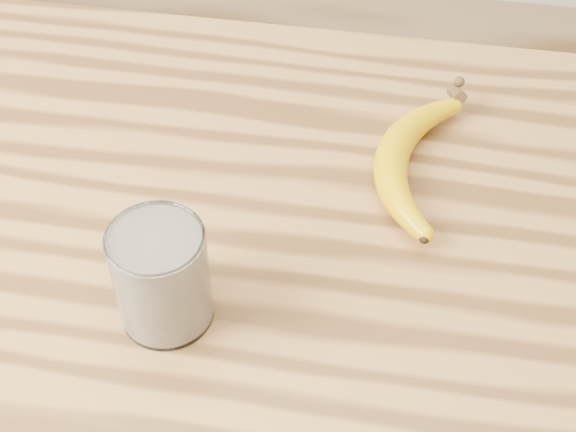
# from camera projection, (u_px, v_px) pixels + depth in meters

# --- Properties ---
(table) EXTENTS (1.20, 0.80, 0.90)m
(table) POSITION_uv_depth(u_px,v_px,m) (252.00, 306.00, 0.97)
(table) COLOR #A26F35
(table) RESTS_ON ground
(smoothie_glass) EXTENTS (0.09, 0.09, 0.12)m
(smoothie_glass) POSITION_uv_depth(u_px,v_px,m) (162.00, 277.00, 0.76)
(smoothie_glass) COLOR white
(smoothie_glass) RESTS_ON table
(banana) EXTENTS (0.16, 0.34, 0.04)m
(banana) POSITION_uv_depth(u_px,v_px,m) (391.00, 156.00, 0.93)
(banana) COLOR #CF9F00
(banana) RESTS_ON table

